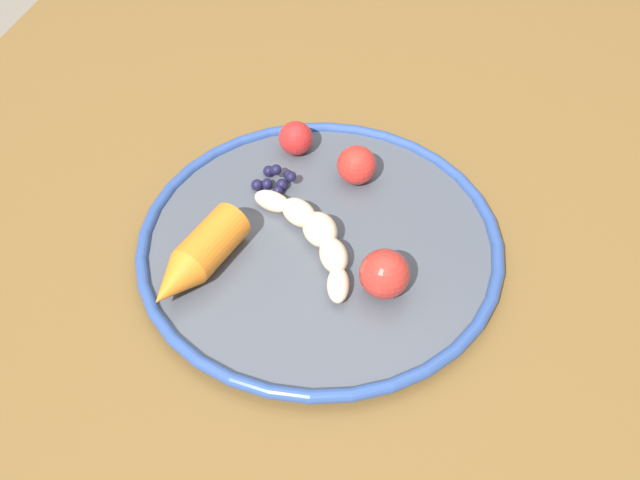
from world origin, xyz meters
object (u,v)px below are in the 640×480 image
(plate, at_px, (320,242))
(banana, at_px, (314,234))
(tomato_near, at_px, (296,138))
(tomato_far, at_px, (357,165))
(tomato_mid, at_px, (385,274))
(dining_table, at_px, (316,289))
(blueberry_pile, at_px, (274,182))
(carrot_orange, at_px, (196,259))

(plate, bearing_deg, banana, -40.25)
(tomato_near, xyz_separation_m, tomato_far, (0.03, 0.07, 0.00))
(tomato_near, xyz_separation_m, tomato_mid, (0.16, 0.12, 0.00))
(banana, bearing_deg, dining_table, -168.99)
(tomato_far, bearing_deg, tomato_mid, 21.64)
(plate, relative_size, banana, 2.87)
(plate, xyz_separation_m, tomato_far, (-0.09, 0.02, 0.02))
(blueberry_pile, distance_m, tomato_near, 0.06)
(blueberry_pile, bearing_deg, tomato_mid, 51.92)
(blueberry_pile, bearing_deg, dining_table, 50.11)
(plate, height_order, carrot_orange, carrot_orange)
(blueberry_pile, relative_size, tomato_far, 1.24)
(tomato_far, bearing_deg, plate, -9.82)
(carrot_orange, relative_size, tomato_far, 2.99)
(dining_table, relative_size, banana, 10.17)
(dining_table, height_order, carrot_orange, carrot_orange)
(tomato_mid, bearing_deg, tomato_near, -142.53)
(blueberry_pile, distance_m, tomato_far, 0.08)
(tomato_mid, xyz_separation_m, tomato_far, (-0.13, -0.05, -0.00))
(banana, relative_size, tomato_mid, 2.70)
(banana, relative_size, blueberry_pile, 2.43)
(dining_table, xyz_separation_m, tomato_far, (-0.08, 0.02, 0.11))
(dining_table, distance_m, plate, 0.09)
(tomato_near, relative_size, tomato_far, 0.90)
(carrot_orange, height_order, tomato_near, carrot_orange)
(carrot_orange, distance_m, tomato_mid, 0.16)
(banana, height_order, carrot_orange, carrot_orange)
(banana, relative_size, tomato_far, 3.01)
(dining_table, bearing_deg, tomato_far, 162.88)
(plate, xyz_separation_m, carrot_orange, (0.06, -0.10, 0.02))
(dining_table, height_order, blueberry_pile, blueberry_pile)
(plate, relative_size, blueberry_pile, 6.99)
(banana, height_order, tomato_far, tomato_far)
(carrot_orange, height_order, tomato_far, same)
(plate, bearing_deg, tomato_far, 170.18)
(blueberry_pile, xyz_separation_m, tomato_far, (-0.03, 0.08, 0.01))
(plate, bearing_deg, tomato_mid, 57.15)
(plate, distance_m, blueberry_pile, 0.08)
(carrot_orange, distance_m, tomato_near, 0.18)
(carrot_orange, height_order, blueberry_pile, carrot_orange)
(tomato_mid, bearing_deg, dining_table, -126.73)
(tomato_near, bearing_deg, dining_table, 24.33)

